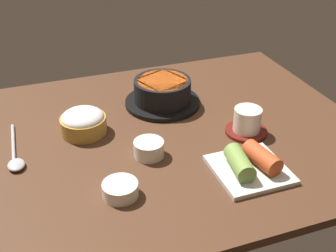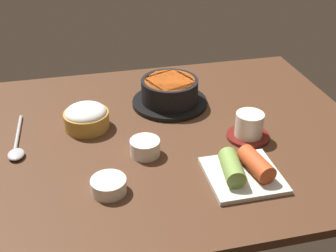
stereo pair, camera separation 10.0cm
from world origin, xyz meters
The scene contains 8 objects.
dining_table centered at (0.00, 0.00, 1.00)cm, with size 100.00×76.00×2.00cm, color #4C2D1C.
stone_pot centered at (6.11, 13.75, 5.42)cm, with size 19.92×19.92×7.10cm.
rice_bowl centered at (-16.18, 6.74, 4.94)cm, with size 10.89×10.89×5.99cm.
tea_cup_with_saucer centered at (20.19, -6.57, 4.94)cm, with size 9.98×9.98×6.44cm.
banchan_cup_center centered at (-4.51, -7.70, 3.93)cm, with size 6.68×6.68×3.60cm.
kimchi_plate centered at (13.48, -20.37, 3.87)cm, with size 14.82×14.82×4.94cm.
side_bowl_near centered at (-13.74, -18.59, 3.56)cm, with size 7.03×7.03×2.88cm.
spoon centered at (-32.32, 0.59, 2.61)cm, with size 3.60×19.81×1.35cm.
Camera 1 is at (-26.89, -82.20, 56.97)cm, focal length 46.03 mm.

